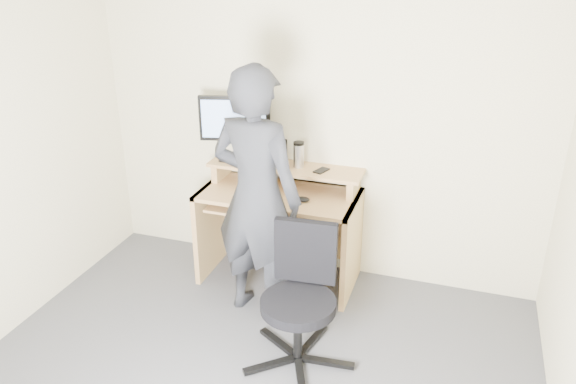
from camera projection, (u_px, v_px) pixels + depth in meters
The scene contains 12 objects.
back_wall at pixel (316, 120), 4.24m from camera, with size 3.50×0.02×2.50m, color beige.
desk at pixel (282, 212), 4.39m from camera, with size 1.20×0.60×0.91m.
monitor at pixel (235, 123), 4.29m from camera, with size 0.54×0.18×0.52m.
external_drive at pixel (280, 154), 4.27m from camera, with size 0.07×0.13×0.20m, color black.
travel_mug at pixel (299, 156), 4.25m from camera, with size 0.08×0.08×0.18m, color #BBBBC0.
smartphone at pixel (321, 171), 4.21m from camera, with size 0.07×0.13×0.01m, color black.
charger at pixel (247, 163), 4.32m from camera, with size 0.04×0.04×0.04m, color black.
headphones at pixel (275, 162), 4.36m from camera, with size 0.16×0.16×0.02m, color silver.
keyboard at pixel (264, 206), 4.22m from camera, with size 0.46×0.18×0.03m, color black.
mouse at pixel (303, 199), 4.08m from camera, with size 0.10×0.06×0.04m, color black.
office_chair at pixel (301, 292), 3.48m from camera, with size 0.69×0.71×0.89m.
person at pixel (257, 197), 3.79m from camera, with size 0.66×0.43×1.81m, color black.
Camera 1 is at (1.08, -2.21, 2.46)m, focal length 35.00 mm.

